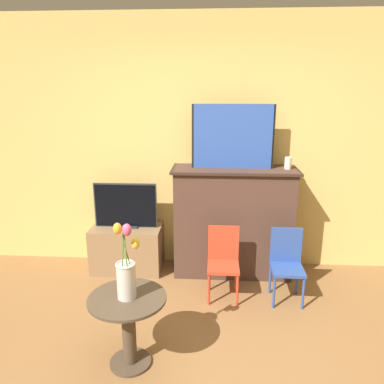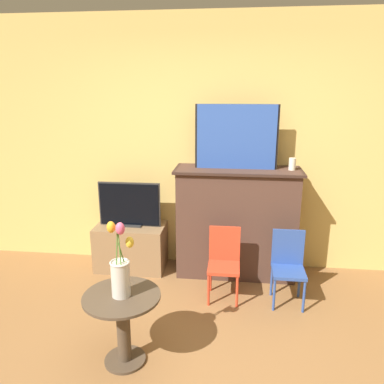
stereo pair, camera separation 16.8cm
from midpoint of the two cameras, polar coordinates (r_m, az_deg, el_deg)
wall_back at (r=4.07m, az=1.11°, el=7.05°), size 8.00×0.06×2.70m
fireplace_mantel at (r=4.01m, az=5.09°, el=-4.32°), size 1.29×0.48×1.16m
painting at (r=3.80m, az=4.98°, el=8.39°), size 0.83×0.03×0.64m
mantel_candle at (r=3.89m, az=13.23°, el=4.31°), size 0.07×0.07×0.12m
tv_stand at (r=4.25m, az=-10.94°, el=-8.37°), size 0.76×0.44×0.50m
tv_monitor at (r=4.08m, az=-11.27°, el=-2.13°), size 0.68×0.12×0.49m
chair_red at (r=3.63m, az=3.45°, el=-10.09°), size 0.30×0.30×0.69m
chair_blue at (r=3.66m, az=12.93°, el=-10.21°), size 0.30×0.30×0.69m
side_table at (r=2.86m, az=-11.42°, el=-18.75°), size 0.55×0.55×0.55m
vase_tulips at (r=2.66m, az=-11.80°, el=-12.03°), size 0.17×0.16×0.57m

